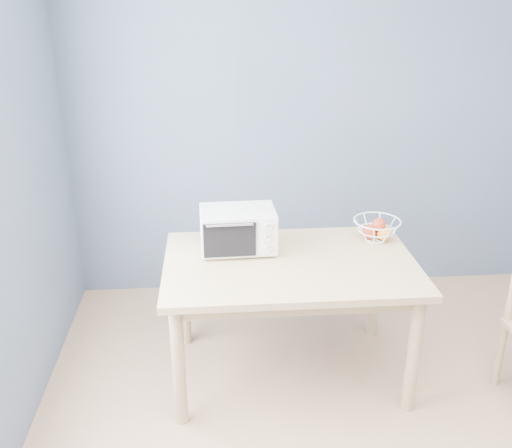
{
  "coord_description": "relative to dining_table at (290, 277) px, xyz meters",
  "views": [
    {
      "loc": [
        -0.99,
        -1.69,
        2.16
      ],
      "look_at": [
        -0.76,
        1.25,
        0.93
      ],
      "focal_mm": 40.0,
      "sensor_mm": 36.0,
      "label": 1
    }
  ],
  "objects": [
    {
      "name": "dining_table",
      "position": [
        0.0,
        0.0,
        0.0
      ],
      "size": [
        1.4,
        0.9,
        0.75
      ],
      "color": "tan",
      "rests_on": "ground"
    },
    {
      "name": "toaster_oven",
      "position": [
        -0.3,
        0.17,
        0.23
      ],
      "size": [
        0.43,
        0.32,
        0.25
      ],
      "rotation": [
        0.0,
        0.0,
        0.03
      ],
      "color": "beige",
      "rests_on": "dining_table"
    },
    {
      "name": "fruit_basket",
      "position": [
        0.55,
        0.25,
        0.17
      ],
      "size": [
        0.37,
        0.37,
        0.14
      ],
      "rotation": [
        0.0,
        0.0,
        0.37
      ],
      "color": "white",
      "rests_on": "dining_table"
    },
    {
      "name": "room",
      "position": [
        0.58,
        -1.13,
        0.65
      ],
      "size": [
        4.01,
        4.51,
        2.61
      ],
      "color": "tan",
      "rests_on": "ground"
    }
  ]
}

